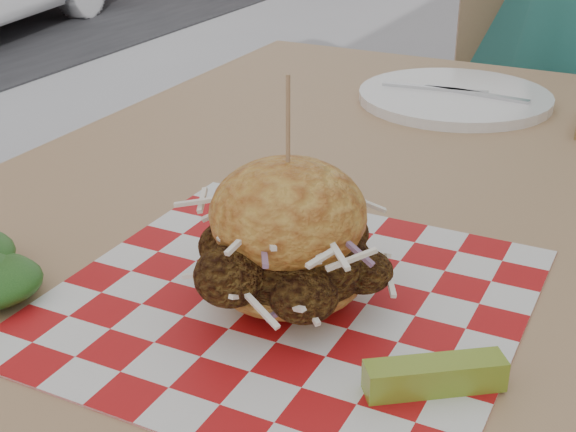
% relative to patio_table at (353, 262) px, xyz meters
% --- Properties ---
extents(patio_table, '(0.80, 1.20, 0.75)m').
position_rel_patio_table_xyz_m(patio_table, '(0.00, 0.00, 0.00)').
color(patio_table, tan).
rests_on(patio_table, ground).
extents(patio_chair, '(0.54, 0.54, 0.95)m').
position_rel_patio_table_xyz_m(patio_chair, '(-0.03, 1.09, -0.12)').
color(patio_chair, tan).
rests_on(patio_chair, ground).
extents(paper_liner, '(0.36, 0.36, 0.00)m').
position_rel_patio_table_xyz_m(paper_liner, '(0.03, -0.22, 0.08)').
color(paper_liner, red).
rests_on(paper_liner, patio_table).
extents(sandwich, '(0.16, 0.16, 0.18)m').
position_rel_patio_table_xyz_m(sandwich, '(0.03, -0.22, 0.13)').
color(sandwich, gold).
rests_on(sandwich, paper_liner).
extents(pickle_spear, '(0.09, 0.07, 0.02)m').
position_rel_patio_table_xyz_m(pickle_spear, '(0.17, -0.28, 0.09)').
color(pickle_spear, olive).
rests_on(pickle_spear, paper_liner).
extents(place_setting, '(0.27, 0.27, 0.02)m').
position_rel_patio_table_xyz_m(place_setting, '(0.00, 0.37, 0.09)').
color(place_setting, white).
rests_on(place_setting, patio_table).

